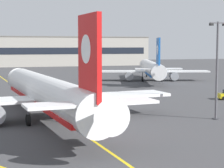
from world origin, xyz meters
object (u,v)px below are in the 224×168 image
object	(u,v)px
airliner_background	(151,69)
safety_cone_by_nose_gear	(47,102)
airliner_foreground	(47,93)
apron_lamp_post	(217,68)

from	to	relation	value
airliner_background	safety_cone_by_nose_gear	xyz separation A→B (m)	(-30.86, -32.53, -2.84)
airliner_background	airliner_foreground	bearing A→B (deg)	-124.59
airliner_foreground	safety_cone_by_nose_gear	bearing A→B (deg)	82.57
apron_lamp_post	airliner_foreground	bearing A→B (deg)	167.46
apron_lamp_post	safety_cone_by_nose_gear	size ratio (longest dim) A/B	21.68
airliner_background	apron_lamp_post	bearing A→B (deg)	-103.69
airliner_foreground	apron_lamp_post	bearing A→B (deg)	-12.54
airliner_foreground	apron_lamp_post	xyz separation A→B (m)	(20.15, -4.48, 2.89)
airliner_background	safety_cone_by_nose_gear	world-z (taller)	airliner_background
airliner_foreground	airliner_background	xyz separation A→B (m)	(32.83, 47.61, -0.27)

